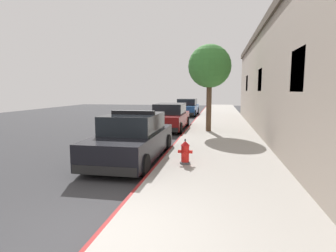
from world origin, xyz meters
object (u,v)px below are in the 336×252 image
object	(u,v)px
police_cruiser	(133,138)
fire_hydrant	(185,152)
parked_car_silver_ahead	(170,117)
parked_car_dark_far	(187,107)
street_tree	(210,67)

from	to	relation	value
police_cruiser	fire_hydrant	distance (m)	2.02
parked_car_silver_ahead	parked_car_dark_far	xyz separation A→B (m)	(-0.08, 9.77, 0.00)
parked_car_dark_far	street_tree	bearing A→B (deg)	-77.47
parked_car_silver_ahead	street_tree	size ratio (longest dim) A/B	1.05
parked_car_dark_far	fire_hydrant	size ratio (longest dim) A/B	6.37
police_cruiser	parked_car_silver_ahead	distance (m)	7.55
parked_car_dark_far	street_tree	size ratio (longest dim) A/B	1.05
police_cruiser	street_tree	bearing A→B (deg)	69.97
parked_car_dark_far	parked_car_silver_ahead	bearing A→B (deg)	-89.53
police_cruiser	fire_hydrant	world-z (taller)	police_cruiser
parked_car_dark_far	street_tree	world-z (taller)	street_tree
street_tree	parked_car_silver_ahead	bearing A→B (deg)	151.71
parked_car_silver_ahead	street_tree	distance (m)	3.92
street_tree	fire_hydrant	bearing A→B (deg)	-93.41
parked_car_silver_ahead	parked_car_dark_far	world-z (taller)	same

